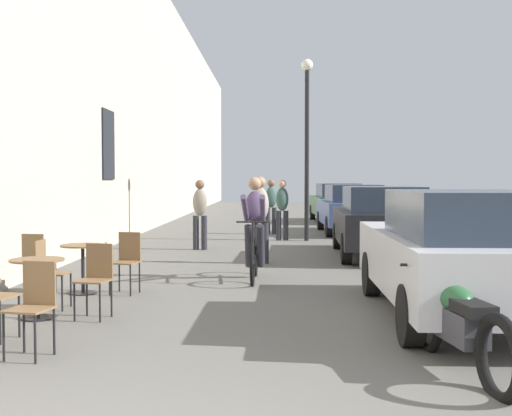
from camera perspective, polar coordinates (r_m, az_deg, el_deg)
The scene contains 19 objects.
building_facade_left at distance 17.92m, azimuth -12.65°, elevation 11.15°, with size 0.54×68.00×8.75m.
cafe_chair_near_toward_street at distance 6.56m, azimuth -18.87°, elevation -7.76°, with size 0.45×0.45×0.89m.
cafe_table_mid at distance 8.27m, azimuth -18.58°, elevation -5.62°, with size 0.64×0.64×0.72m.
cafe_chair_mid_toward_street at distance 8.13m, azimuth -13.83°, elevation -5.72°, with size 0.44×0.44×0.89m.
cafe_chair_mid_toward_wall at distance 8.86m, azimuth -17.70°, elevation -5.09°, with size 0.39×0.39×0.89m.
cafe_table_far at distance 9.87m, azimuth -14.90°, elevation -4.26°, with size 0.64×0.64×0.72m.
cafe_chair_far_toward_street at distance 9.78m, azimuth -11.23°, elevation -4.31°, with size 0.45×0.45×0.89m.
cafe_chair_far_toward_wall at distance 10.00m, azimuth -18.61°, elevation -4.24°, with size 0.44×0.44×0.89m.
cyclist_on_bicycle at distance 10.87m, azimuth -0.13°, elevation -2.02°, with size 0.52×1.76×1.74m.
pedestrian_near at distance 12.89m, azimuth 0.37°, elevation -0.59°, with size 0.36×0.28×1.72m.
pedestrian_mid at distance 15.48m, azimuth -4.92°, elevation -0.21°, with size 0.35×0.25×1.66m.
pedestrian_far at distance 17.80m, azimuth 2.31°, elevation 0.15°, with size 0.37×0.28×1.66m.
pedestrian_furthest at distance 19.81m, azimuth 1.32°, elevation 0.40°, with size 0.37×0.29×1.66m.
street_lamp at distance 17.77m, azimuth 4.47°, elevation 7.16°, with size 0.32×0.32×4.90m.
parked_car_nearest at distance 8.15m, azimuth 17.29°, elevation -3.74°, with size 1.89×4.37×1.54m.
parked_car_second at distance 14.27m, azimuth 10.75°, elevation -1.06°, with size 1.94×4.34×1.52m.
parked_car_third at distance 20.28m, azimuth 8.30°, elevation -0.01°, with size 1.85×4.26×1.51m.
parked_car_fourth at distance 25.65m, azimuth 7.06°, elevation 0.53°, with size 1.91×4.29×1.51m.
parked_motorcycle at distance 6.05m, azimuth 17.34°, elevation -9.70°, with size 0.62×2.14×0.92m.
Camera 1 is at (0.84, -3.19, 1.68)m, focal length 45.77 mm.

